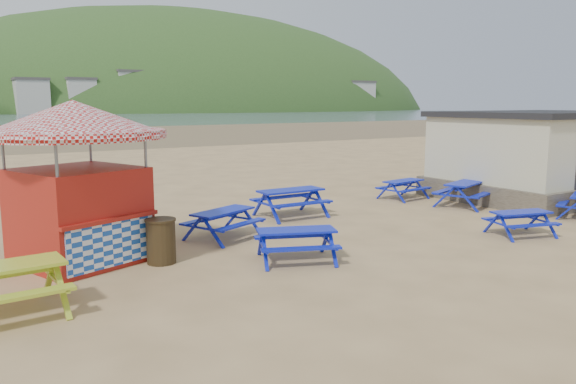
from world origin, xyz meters
TOP-DOWN VIEW (x-y plane):
  - ground at (0.00, 0.00)m, footprint 400.00×400.00m
  - wet_sand at (0.00, 55.00)m, footprint 400.00×400.00m
  - picnic_table_blue_a at (-2.54, 1.27)m, footprint 2.16×1.97m
  - picnic_table_blue_b at (0.44, 2.69)m, footprint 2.05×1.66m
  - picnic_table_blue_c at (6.40, 1.02)m, footprint 2.36×2.13m
  - picnic_table_blue_d at (-2.11, -1.49)m, footprint 2.11×1.93m
  - picnic_table_blue_e at (4.20, -2.65)m, footprint 1.82×1.62m
  - ice_cream_kiosk at (-6.12, 1.01)m, footprint 5.04×5.04m
  - litter_bin at (-4.67, -0.04)m, footprint 0.67×0.67m
  - amenity_block at (10.50, 1.00)m, footprint 7.40×5.40m
  - headland_town at (90.00, 229.68)m, footprint 264.00×144.00m
  - picnic_table_blue_g at (5.65, 3.21)m, footprint 1.79×1.52m

SIDE VIEW (x-z plane):
  - headland_town at x=90.00m, z-range -63.91..44.09m
  - ground at x=0.00m, z-range 0.00..0.00m
  - wet_sand at x=0.00m, z-range 0.00..0.00m
  - picnic_table_blue_e at x=4.20m, z-range 0.00..0.65m
  - picnic_table_blue_g at x=5.65m, z-range 0.00..0.68m
  - picnic_table_blue_d at x=-2.11m, z-range 0.00..0.72m
  - picnic_table_blue_a at x=-2.54m, z-range 0.00..0.74m
  - picnic_table_blue_c at x=6.40m, z-range 0.00..0.82m
  - picnic_table_blue_b at x=0.44m, z-range 0.00..0.85m
  - litter_bin at x=-4.67m, z-range 0.01..0.99m
  - amenity_block at x=10.50m, z-range -0.01..3.14m
  - ice_cream_kiosk at x=-6.12m, z-range 0.46..3.98m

